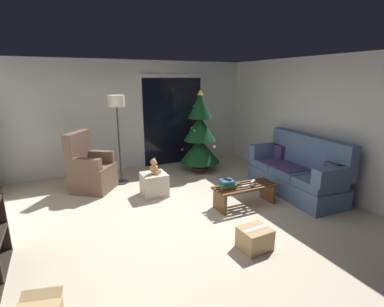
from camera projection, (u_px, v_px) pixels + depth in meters
ground_plane at (188, 221)px, 4.28m from camera, size 7.00×7.00×0.00m
wall_back at (133, 116)px, 6.63m from camera, size 5.72×0.12×2.50m
wall_right at (331, 126)px, 5.14m from camera, size 0.12×6.00×2.50m
patio_door_frame at (173, 120)px, 7.00m from camera, size 1.60×0.02×2.20m
patio_door_glass at (173, 122)px, 7.00m from camera, size 1.50×0.02×2.10m
couch at (297, 172)px, 5.27m from camera, size 0.90×1.98×1.08m
coffee_table at (245, 192)px, 4.76m from camera, size 1.10×0.40×0.36m
remote_white at (253, 181)px, 4.89m from camera, size 0.15×0.12×0.02m
remote_black at (253, 185)px, 4.70m from camera, size 0.15×0.12×0.02m
remote_silver at (245, 186)px, 4.67m from camera, size 0.16×0.05×0.02m
remote_graphite at (237, 184)px, 4.77m from camera, size 0.13×0.15×0.02m
book_stack at (227, 184)px, 4.59m from camera, size 0.27×0.22×0.14m
cell_phone at (227, 180)px, 4.58m from camera, size 0.12×0.16×0.01m
christmas_tree at (200, 136)px, 6.43m from camera, size 0.91×0.91×1.86m
armchair at (91, 170)px, 5.41m from camera, size 0.96×0.96×1.13m
floor_lamp at (117, 110)px, 5.49m from camera, size 0.32×0.32×1.78m
ottoman at (154, 184)px, 5.20m from camera, size 0.44×0.44×0.42m
teddy_bear_honey at (154, 167)px, 5.12m from camera, size 0.22×0.21×0.29m
cardboard_box_taped_mid_floor at (255, 238)px, 3.57m from camera, size 0.39×0.34×0.28m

